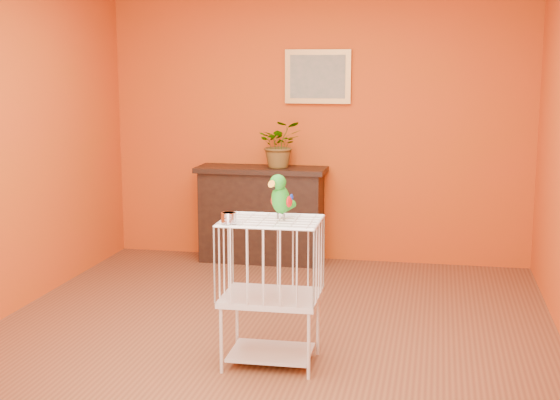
# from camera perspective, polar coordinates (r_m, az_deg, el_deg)

# --- Properties ---
(ground) EXTENTS (4.50, 4.50, 0.00)m
(ground) POSITION_cam_1_polar(r_m,az_deg,el_deg) (5.51, -0.96, -9.86)
(ground) COLOR brown
(ground) RESTS_ON ground
(room_shell) EXTENTS (4.50, 4.50, 4.50)m
(room_shell) POSITION_cam_1_polar(r_m,az_deg,el_deg) (5.19, -1.01, 6.84)
(room_shell) COLOR #C54012
(room_shell) RESTS_ON ground
(console_cabinet) EXTENTS (1.22, 0.44, 0.91)m
(console_cabinet) POSITION_cam_1_polar(r_m,az_deg,el_deg) (7.41, -1.38, -1.05)
(console_cabinet) COLOR black
(console_cabinet) RESTS_ON ground
(potted_plant) EXTENTS (0.50, 0.53, 0.34)m
(potted_plant) POSITION_cam_1_polar(r_m,az_deg,el_deg) (7.26, -0.04, 3.70)
(potted_plant) COLOR #26722D
(potted_plant) RESTS_ON console_cabinet
(framed_picture) EXTENTS (0.62, 0.04, 0.50)m
(framed_picture) POSITION_cam_1_polar(r_m,az_deg,el_deg) (7.36, 2.78, 9.00)
(framed_picture) COLOR #C08B44
(framed_picture) RESTS_ON room_shell
(birdcage) EXTENTS (0.61, 0.47, 0.92)m
(birdcage) POSITION_cam_1_polar(r_m,az_deg,el_deg) (4.86, -0.67, -6.61)
(birdcage) COLOR beige
(birdcage) RESTS_ON ground
(feed_cup) EXTENTS (0.09, 0.09, 0.06)m
(feed_cup) POSITION_cam_1_polar(r_m,az_deg,el_deg) (4.64, -3.76, -1.31)
(feed_cup) COLOR silver
(feed_cup) RESTS_ON birdcage
(parrot) EXTENTS (0.16, 0.25, 0.29)m
(parrot) POSITION_cam_1_polar(r_m,az_deg,el_deg) (4.75, 0.04, 0.28)
(parrot) COLOR #59544C
(parrot) RESTS_ON birdcage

